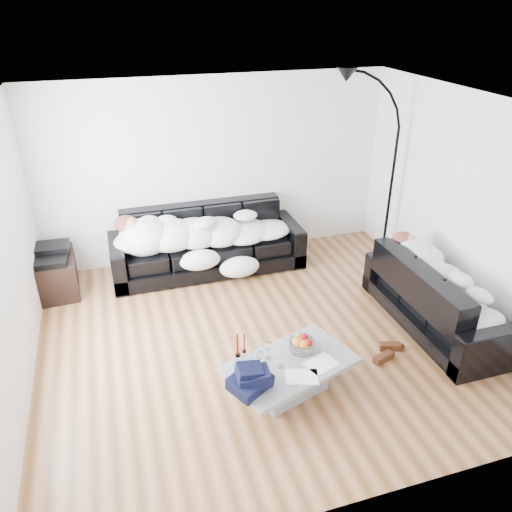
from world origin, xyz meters
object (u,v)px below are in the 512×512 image
object	(u,v)px
wine_glass_b	(260,359)
stereo	(51,253)
sofa_right	(439,295)
shoes	(386,352)
sleeper_right	(442,279)
wine_glass_c	(281,360)
sofa_back	(207,241)
candle_left	(237,345)
coffee_table	(290,377)
candle_right	(244,343)
sleeper_back	(207,229)
floor_lamp	(392,182)
fruit_bowl	(302,343)
wine_glass_a	(268,350)
av_cabinet	(56,275)

from	to	relation	value
wine_glass_b	stereo	size ratio (longest dim) A/B	0.40
sofa_right	shoes	distance (m)	0.99
sleeper_right	wine_glass_c	world-z (taller)	sleeper_right
sofa_back	candle_left	size ratio (longest dim) A/B	10.09
coffee_table	candle_left	world-z (taller)	candle_left
wine_glass_b	candle_right	bearing A→B (deg)	108.08
sleeper_back	floor_lamp	bearing A→B (deg)	-9.32
sleeper_right	wine_glass_c	xyz separation A→B (m)	(-2.18, -0.60, -0.19)
sleeper_right	wine_glass_b	world-z (taller)	sleeper_right
wine_glass_b	coffee_table	bearing A→B (deg)	-6.23
candle_left	fruit_bowl	bearing A→B (deg)	-7.65
sofa_right	wine_glass_c	bearing A→B (deg)	105.33
sleeper_back	shoes	size ratio (longest dim) A/B	5.79
wine_glass_b	wine_glass_c	bearing A→B (deg)	-19.35
candle_left	floor_lamp	size ratio (longest dim) A/B	0.11
coffee_table	wine_glass_a	bearing A→B (deg)	145.02
candle_left	stereo	size ratio (longest dim) A/B	0.60
sofa_back	wine_glass_c	world-z (taller)	sofa_back
shoes	sofa_back	bearing A→B (deg)	114.21
sleeper_right	shoes	size ratio (longest dim) A/B	4.40
fruit_bowl	wine_glass_b	size ratio (longest dim) A/B	1.50
sleeper_back	wine_glass_a	size ratio (longest dim) A/B	12.10
sofa_back	av_cabinet	bearing A→B (deg)	-178.66
wine_glass_c	sofa_back	bearing A→B (deg)	92.38
sofa_right	candle_right	distance (m)	2.46
sleeper_right	av_cabinet	world-z (taller)	sleeper_right
wine_glass_a	candle_right	bearing A→B (deg)	142.15
sofa_right	wine_glass_b	world-z (taller)	sofa_right
sofa_back	coffee_table	world-z (taller)	sofa_back
candle_left	sleeper_back	bearing A→B (deg)	84.51
coffee_table	candle_left	bearing A→B (deg)	152.10
sleeper_right	floor_lamp	world-z (taller)	floor_lamp
fruit_bowl	candle_right	xyz separation A→B (m)	(-0.57, 0.13, 0.03)
sleeper_back	floor_lamp	size ratio (longest dim) A/B	0.94
candle_right	av_cabinet	bearing A→B (deg)	128.38
sleeper_right	wine_glass_c	distance (m)	2.27
sofa_right	candle_right	size ratio (longest dim) A/B	9.32
sleeper_right	sofa_back	bearing A→B (deg)	46.75
candle_right	fruit_bowl	bearing A→B (deg)	-12.51
candle_right	stereo	world-z (taller)	stereo
sleeper_right	candle_right	distance (m)	2.47
sleeper_back	floor_lamp	world-z (taller)	floor_lamp
sofa_back	coffee_table	distance (m)	2.74
wine_glass_c	candle_right	size ratio (longest dim) A/B	0.78
sofa_right	wine_glass_b	distance (m)	2.42
sofa_back	wine_glass_b	xyz separation A→B (m)	(-0.07, -2.69, 0.01)
wine_glass_b	stereo	xyz separation A→B (m)	(-1.97, 2.64, 0.14)
shoes	floor_lamp	distance (m)	2.60
fruit_bowl	av_cabinet	bearing A→B (deg)	134.34
wine_glass_b	floor_lamp	xyz separation A→B (m)	(2.63, 2.22, 0.75)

